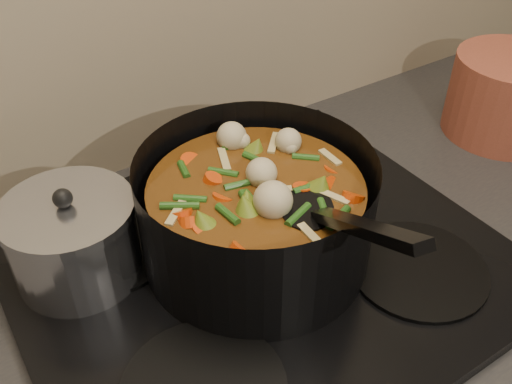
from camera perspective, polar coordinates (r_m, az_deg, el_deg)
stovetop at (r=0.77m, az=0.48°, el=-7.19°), size 0.62×0.54×0.03m
stockpot at (r=0.73m, az=0.04°, el=-2.17°), size 0.39×0.45×0.22m
saucepan at (r=0.75m, az=-17.76°, el=-4.58°), size 0.16×0.16×0.13m
terracotta_crock at (r=1.11m, az=23.88°, el=8.78°), size 0.23×0.23×0.14m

